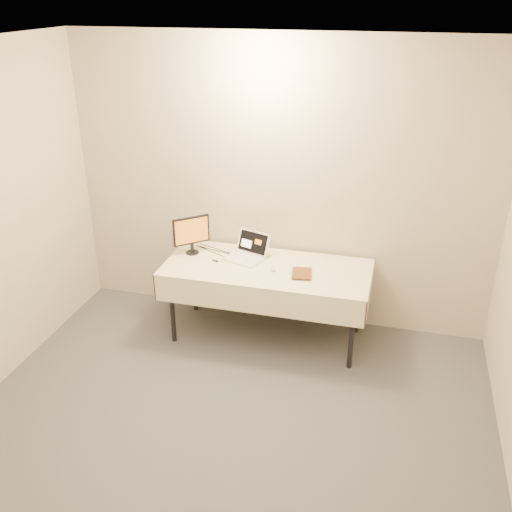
% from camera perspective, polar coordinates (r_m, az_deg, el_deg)
% --- Properties ---
extents(ground, '(5.00, 5.00, 0.00)m').
position_cam_1_polar(ground, '(4.02, -6.57, -23.62)').
color(ground, '#4A4A50').
rests_on(ground, ground).
extents(back_wall, '(4.00, 0.10, 2.70)m').
position_cam_1_polar(back_wall, '(5.31, 2.32, 6.97)').
color(back_wall, beige).
rests_on(back_wall, ground).
extents(table, '(1.86, 0.81, 0.74)m').
position_cam_1_polar(table, '(5.16, 1.09, -1.70)').
color(table, black).
rests_on(table, ground).
extents(laptop, '(0.42, 0.41, 0.22)m').
position_cam_1_polar(laptop, '(5.29, -0.82, 0.39)').
color(laptop, white).
rests_on(laptop, table).
extents(monitor, '(0.28, 0.26, 0.37)m').
position_cam_1_polar(monitor, '(5.34, -6.49, 2.38)').
color(monitor, black).
rests_on(monitor, table).
extents(book, '(0.17, 0.05, 0.23)m').
position_cam_1_polar(book, '(4.96, 3.66, -0.68)').
color(book, '#97521B').
rests_on(book, table).
extents(alarm_clock, '(0.12, 0.09, 0.05)m').
position_cam_1_polar(alarm_clock, '(5.39, -0.07, 0.56)').
color(alarm_clock, black).
rests_on(alarm_clock, table).
extents(clicker, '(0.07, 0.10, 0.02)m').
position_cam_1_polar(clicker, '(5.07, 1.70, -1.29)').
color(clicker, silver).
rests_on(clicker, table).
extents(paper_form, '(0.15, 0.25, 0.00)m').
position_cam_1_polar(paper_form, '(5.08, 3.75, -1.46)').
color(paper_form, '#B5D5AA').
rests_on(paper_form, table).
extents(usb_dongle, '(0.06, 0.03, 0.01)m').
position_cam_1_polar(usb_dongle, '(5.24, -4.09, -0.49)').
color(usb_dongle, black).
rests_on(usb_dongle, table).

